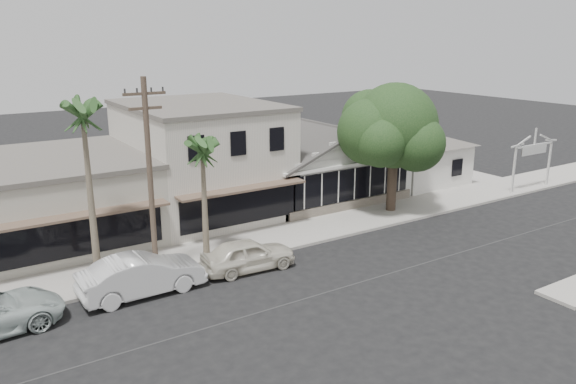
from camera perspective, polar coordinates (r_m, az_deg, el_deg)
ground at (r=26.41m, az=9.86°, el=-8.30°), size 140.00×140.00×0.00m
sidewalk_north at (r=27.85m, az=-12.34°, el=-6.98°), size 90.00×3.50×0.15m
corner_shop at (r=37.86m, az=2.90°, el=3.41°), size 10.40×8.60×5.10m
side_cottage at (r=42.63m, az=12.65°, el=2.89°), size 6.00×6.00×3.00m
arch_sign at (r=42.50m, az=23.73°, el=4.20°), size 4.12×0.12×3.95m
row_building_near at (r=34.70m, az=-8.91°, el=3.18°), size 8.00×10.00×6.50m
row_building_midnear at (r=32.52m, az=-23.43°, el=-0.87°), size 10.00×10.00×4.20m
utility_pole at (r=24.69m, az=-13.84°, el=1.54°), size 1.80×0.24×9.00m
car_0 at (r=26.35m, az=-4.09°, el=-6.37°), size 4.56×2.10×1.51m
car_1 at (r=24.67m, az=-14.63°, el=-8.17°), size 5.26×1.89×1.73m
shade_tree at (r=34.48m, az=10.44°, el=6.42°), size 7.19×6.50×7.98m
palm_east at (r=26.29m, az=-8.70°, el=4.28°), size 2.73×2.73×6.49m
palm_mid at (r=24.63m, az=-20.13°, el=7.13°), size 3.03×3.03×8.54m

